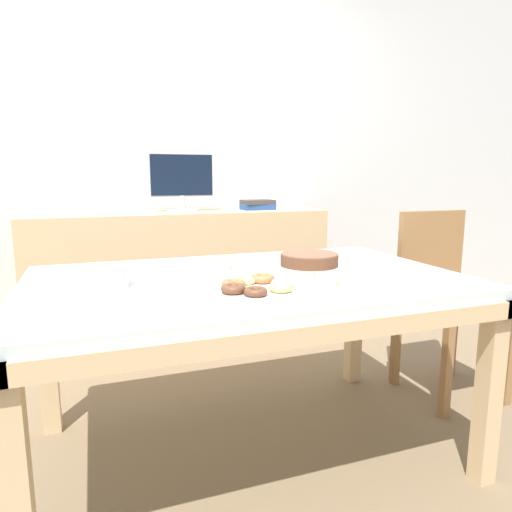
{
  "coord_description": "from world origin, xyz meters",
  "views": [
    {
      "loc": [
        -0.55,
        -1.61,
        1.12
      ],
      "look_at": [
        0.07,
        0.09,
        0.8
      ],
      "focal_mm": 32.0,
      "sensor_mm": 36.0,
      "label": 1
    }
  ],
  "objects_px": {
    "tealight_right_edge": "(226,258)",
    "computer_monitor": "(182,182)",
    "chair": "(443,292)",
    "tealight_centre": "(231,270)",
    "tealight_left_edge": "(338,287)",
    "pastry_platter": "(256,288)",
    "cake_chocolate_round": "(309,261)",
    "book_stack": "(258,205)",
    "tealight_near_cakes": "(314,278)",
    "plate_stack": "(98,277)"
  },
  "relations": [
    {
      "from": "chair",
      "to": "tealight_centre",
      "type": "xyz_separation_m",
      "value": [
        -1.19,
        -0.13,
        0.23
      ]
    },
    {
      "from": "tealight_left_edge",
      "to": "chair",
      "type": "bearing_deg",
      "value": 29.32
    },
    {
      "from": "chair",
      "to": "tealight_left_edge",
      "type": "distance_m",
      "value": 1.09
    },
    {
      "from": "tealight_left_edge",
      "to": "pastry_platter",
      "type": "bearing_deg",
      "value": 165.98
    },
    {
      "from": "pastry_platter",
      "to": "tealight_right_edge",
      "type": "height_order",
      "value": "pastry_platter"
    },
    {
      "from": "plate_stack",
      "to": "tealight_near_cakes",
      "type": "distance_m",
      "value": 0.77
    },
    {
      "from": "pastry_platter",
      "to": "tealight_centre",
      "type": "distance_m",
      "value": 0.32
    },
    {
      "from": "tealight_centre",
      "to": "tealight_right_edge",
      "type": "xyz_separation_m",
      "value": [
        0.06,
        0.26,
        0.0
      ]
    },
    {
      "from": "tealight_near_cakes",
      "to": "tealight_right_edge",
      "type": "height_order",
      "value": "same"
    },
    {
      "from": "book_stack",
      "to": "tealight_centre",
      "type": "bearing_deg",
      "value": -114.37
    },
    {
      "from": "chair",
      "to": "book_stack",
      "type": "relative_size",
      "value": 4.21
    },
    {
      "from": "tealight_centre",
      "to": "tealight_left_edge",
      "type": "xyz_separation_m",
      "value": [
        0.26,
        -0.39,
        0.0
      ]
    },
    {
      "from": "tealight_right_edge",
      "to": "tealight_left_edge",
      "type": "relative_size",
      "value": 1.0
    },
    {
      "from": "plate_stack",
      "to": "tealight_centre",
      "type": "relative_size",
      "value": 5.25
    },
    {
      "from": "computer_monitor",
      "to": "pastry_platter",
      "type": "height_order",
      "value": "computer_monitor"
    },
    {
      "from": "pastry_platter",
      "to": "computer_monitor",
      "type": "bearing_deg",
      "value": 87.77
    },
    {
      "from": "computer_monitor",
      "to": "book_stack",
      "type": "xyz_separation_m",
      "value": [
        0.52,
        0.0,
        -0.16
      ]
    },
    {
      "from": "chair",
      "to": "computer_monitor",
      "type": "height_order",
      "value": "computer_monitor"
    },
    {
      "from": "chair",
      "to": "pastry_platter",
      "type": "relative_size",
      "value": 2.52
    },
    {
      "from": "tealight_right_edge",
      "to": "computer_monitor",
      "type": "bearing_deg",
      "value": 90.21
    },
    {
      "from": "book_stack",
      "to": "tealight_near_cakes",
      "type": "relative_size",
      "value": 5.59
    },
    {
      "from": "pastry_platter",
      "to": "tealight_centre",
      "type": "bearing_deg",
      "value": 88.35
    },
    {
      "from": "book_stack",
      "to": "tealight_right_edge",
      "type": "distance_m",
      "value": 1.15
    },
    {
      "from": "book_stack",
      "to": "plate_stack",
      "type": "height_order",
      "value": "book_stack"
    },
    {
      "from": "chair",
      "to": "tealight_centre",
      "type": "distance_m",
      "value": 1.22
    },
    {
      "from": "cake_chocolate_round",
      "to": "plate_stack",
      "type": "relative_size",
      "value": 1.26
    },
    {
      "from": "pastry_platter",
      "to": "tealight_near_cakes",
      "type": "height_order",
      "value": "pastry_platter"
    },
    {
      "from": "chair",
      "to": "pastry_platter",
      "type": "xyz_separation_m",
      "value": [
        -1.2,
        -0.46,
        0.23
      ]
    },
    {
      "from": "cake_chocolate_round",
      "to": "tealight_centre",
      "type": "distance_m",
      "value": 0.33
    },
    {
      "from": "tealight_right_edge",
      "to": "tealight_near_cakes",
      "type": "bearing_deg",
      "value": -68.49
    },
    {
      "from": "plate_stack",
      "to": "tealight_right_edge",
      "type": "bearing_deg",
      "value": 31.05
    },
    {
      "from": "tealight_centre",
      "to": "pastry_platter",
      "type": "bearing_deg",
      "value": -91.65
    },
    {
      "from": "computer_monitor",
      "to": "book_stack",
      "type": "relative_size",
      "value": 1.9
    },
    {
      "from": "pastry_platter",
      "to": "tealight_near_cakes",
      "type": "bearing_deg",
      "value": 18.82
    },
    {
      "from": "book_stack",
      "to": "cake_chocolate_round",
      "type": "relative_size",
      "value": 0.85
    },
    {
      "from": "book_stack",
      "to": "plate_stack",
      "type": "distance_m",
      "value": 1.73
    },
    {
      "from": "tealight_right_edge",
      "to": "plate_stack",
      "type": "bearing_deg",
      "value": -148.95
    },
    {
      "from": "pastry_platter",
      "to": "tealight_right_edge",
      "type": "bearing_deg",
      "value": 83.55
    },
    {
      "from": "pastry_platter",
      "to": "tealight_right_edge",
      "type": "relative_size",
      "value": 9.31
    },
    {
      "from": "book_stack",
      "to": "pastry_platter",
      "type": "xyz_separation_m",
      "value": [
        -0.59,
        -1.6,
        -0.17
      ]
    },
    {
      "from": "cake_chocolate_round",
      "to": "pastry_platter",
      "type": "height_order",
      "value": "cake_chocolate_round"
    },
    {
      "from": "tealight_near_cakes",
      "to": "tealight_left_edge",
      "type": "height_order",
      "value": "same"
    },
    {
      "from": "cake_chocolate_round",
      "to": "pastry_platter",
      "type": "distance_m",
      "value": 0.45
    },
    {
      "from": "cake_chocolate_round",
      "to": "tealight_centre",
      "type": "relative_size",
      "value": 6.59
    },
    {
      "from": "chair",
      "to": "plate_stack",
      "type": "distance_m",
      "value": 1.72
    },
    {
      "from": "cake_chocolate_round",
      "to": "plate_stack",
      "type": "bearing_deg",
      "value": -176.6
    },
    {
      "from": "computer_monitor",
      "to": "book_stack",
      "type": "bearing_deg",
      "value": 0.15
    },
    {
      "from": "pastry_platter",
      "to": "tealight_right_edge",
      "type": "xyz_separation_m",
      "value": [
        0.07,
        0.58,
        -0.0
      ]
    },
    {
      "from": "book_stack",
      "to": "plate_stack",
      "type": "xyz_separation_m",
      "value": [
        -1.07,
        -1.35,
        -0.15
      ]
    },
    {
      "from": "tealight_centre",
      "to": "book_stack",
      "type": "bearing_deg",
      "value": 65.63
    }
  ]
}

